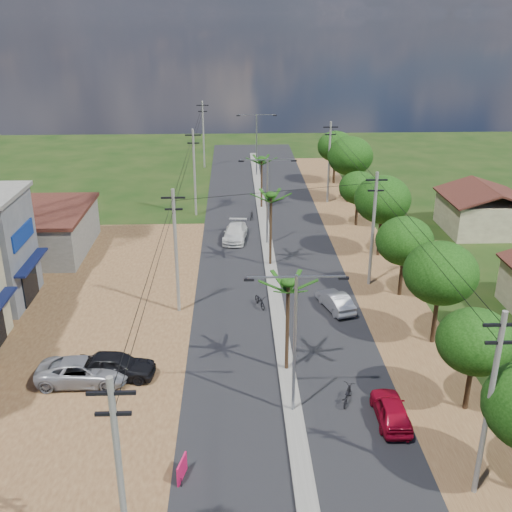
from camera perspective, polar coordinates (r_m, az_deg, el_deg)
The scene contains 36 objects.
ground at distance 32.99m, azimuth 3.52°, elevation -14.63°, with size 160.00×160.00×0.00m, color black.
road at distance 45.84m, azimuth 1.74°, elevation -3.35°, with size 12.00×110.00×0.04m, color black.
median at distance 48.53m, azimuth 1.51°, elevation -1.75°, with size 1.00×90.00×0.18m, color #605E56.
dirt_lot_west at distance 41.33m, azimuth -19.00°, elevation -7.68°, with size 18.00×46.00×0.04m, color #55331D.
dirt_shoulder_east at distance 47.16m, azimuth 12.12°, elevation -3.11°, with size 5.00×90.00×0.03m, color #55331D.
low_shed at distance 56.30m, azimuth -20.75°, elevation 2.25°, with size 10.40×10.40×3.95m.
house_east_far at distance 61.81m, azimuth 20.80°, elevation 4.37°, with size 7.60×7.50×4.60m.
tree_east_b at distance 32.93m, azimuth 20.17°, elevation -7.66°, with size 4.00×4.00×5.83m.
tree_east_c at distance 38.58m, azimuth 17.17°, elevation -1.57°, with size 4.60×4.60×6.83m.
tree_east_d at distance 44.85m, azimuth 13.97°, elevation 1.38°, with size 4.20×4.20×6.13m.
tree_east_e at distance 51.99m, azimuth 11.95°, elevation 5.29°, with size 4.80×4.80×7.14m.
tree_east_f at distance 59.72m, azimuth 9.72°, elevation 6.42°, with size 3.80×3.80×5.52m.
tree_east_g at distance 67.12m, azimuth 8.96°, elevation 9.38°, with size 5.00×5.00×7.38m.
tree_east_h at distance 74.89m, azimuth 7.58°, elevation 10.30°, with size 4.40×4.40×6.52m.
palm_median_near at distance 33.57m, azimuth 3.09°, elevation -2.90°, with size 2.00×2.00×6.15m.
palm_median_mid at distance 48.39m, azimuth 1.43°, elevation 5.52°, with size 2.00×2.00×6.55m.
palm_median_far at distance 64.01m, azimuth 0.54°, elevation 9.05°, with size 2.00×2.00×5.85m.
streetlight_near at distance 30.37m, azimuth 3.73°, elevation -7.37°, with size 5.10×0.18×8.00m.
streetlight_mid at distance 53.50m, azimuth 1.09°, elevation 5.90°, with size 5.10×0.18×8.00m.
streetlight_far at distance 77.79m, azimuth 0.05°, elevation 11.04°, with size 5.10×0.18×8.00m.
utility_pole_w_a at distance 22.47m, azimuth -12.77°, elevation -20.26°, with size 1.60×0.24×9.00m.
utility_pole_w_b at distance 41.30m, azimuth -7.64°, elevation 0.68°, with size 1.60×0.24×9.00m.
utility_pole_w_c at distance 62.25m, azimuth -5.89°, elevation 8.09°, with size 1.60×0.24×9.00m.
utility_pole_w_d at distance 82.75m, azimuth -5.03°, elevation 11.61°, with size 1.60×0.24×9.00m.
utility_pole_e_a at distance 27.28m, azimuth 21.34°, elevation -12.86°, with size 1.60×0.24×9.00m.
utility_pole_e_b at distance 46.06m, azimuth 11.09°, elevation 2.73°, with size 1.60×0.24×9.00m.
utility_pole_e_c at distance 66.83m, azimuth 6.98°, elevation 9.01°, with size 1.60×0.24×9.00m.
car_red_near at distance 32.68m, azimuth 12.75°, elevation -14.15°, with size 1.59×3.96×1.35m, color maroon.
car_silver_mid at distance 43.17m, azimuth 7.57°, elevation -4.30°, with size 1.38×3.95×1.30m, color gray.
car_white_far at distance 55.85m, azimuth -1.99°, elevation 2.20°, with size 1.99×4.90×1.42m, color #B9B9B4.
car_parked_silver at distance 36.16m, azimuth -16.09°, elevation -10.52°, with size 2.42×5.26×1.46m, color gray.
car_parked_dark at distance 36.11m, azimuth -13.20°, elevation -10.16°, with size 1.84×4.57×1.56m, color black.
moto_rider_east at distance 33.73m, azimuth 8.67°, elevation -12.96°, with size 0.63×1.80×0.95m, color black.
moto_rider_west_a at distance 43.22m, azimuth 0.39°, elevation -4.30°, with size 0.64×1.85×0.97m, color black.
moto_rider_west_b at distance 61.53m, azimuth -0.42°, elevation 3.87°, with size 0.43×1.52×0.91m, color black.
roadside_sign at distance 29.01m, azimuth -7.06°, elevation -19.52°, with size 0.38×1.23×1.04m.
Camera 1 is at (-2.95, -26.29, 19.70)m, focal length 42.00 mm.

